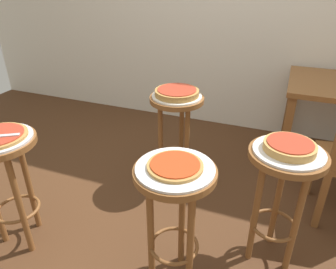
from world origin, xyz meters
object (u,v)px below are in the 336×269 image
Objects in this scene: serving_plate_middle at (175,168)px; stool_middle at (175,202)px; pizza_middle at (175,166)px; stool_rear at (176,121)px; serving_plate_leftside at (289,151)px; serving_plate_rear at (177,96)px; pizza_rear at (177,92)px; stool_foreground at (6,169)px; stool_leftside at (282,183)px; pizza_leftside at (290,146)px.

stool_middle is at bearing -45.00° from serving_plate_middle.
stool_rear is at bearing 109.32° from pizza_middle.
pizza_middle reaches higher than serving_plate_leftside.
stool_rear is 2.02× the size of serving_plate_rear.
serving_plate_middle is at bearing -70.68° from pizza_rear.
pizza_middle is at bearing 4.50° from stool_foreground.
serving_plate_leftside is 0.49× the size of stool_rear.
serving_plate_middle is 0.51× the size of stool_rear.
pizza_rear is at bearing 146.41° from serving_plate_leftside.
serving_plate_middle reaches higher than stool_foreground.
stool_middle is 0.91m from stool_rear.
pizza_middle is at bearing -70.68° from serving_plate_rear.
pizza_rear is (-0.78, 0.52, 0.03)m from serving_plate_leftside.
serving_plate_middle is 0.91m from pizza_rear.
serving_plate_middle is at bearing 135.00° from stool_middle.
pizza_leftside reaches higher than stool_leftside.
stool_foreground is 1.52m from stool_leftside.
stool_middle is 0.62m from serving_plate_leftside.
stool_leftside is 0.19m from serving_plate_leftside.
stool_rear is (-0.30, 0.86, -0.19)m from serving_plate_middle.
pizza_rear reaches higher than stool_leftside.
stool_middle is at bearing -70.68° from stool_rear.
serving_plate_middle is 0.91m from serving_plate_rear.
stool_middle is (0.98, 0.08, 0.00)m from stool_foreground.
pizza_leftside is 0.93m from serving_plate_rear.
serving_plate_rear reaches higher than stool_foreground.
serving_plate_middle is 0.51× the size of stool_leftside.
pizza_leftside is (0.00, 0.00, 0.03)m from serving_plate_leftside.
stool_leftside is 0.22m from pizza_leftside.
serving_plate_leftside is at bearing 0.00° from pizza_leftside.
stool_leftside is (1.46, 0.42, 0.00)m from stool_foreground.
pizza_rear reaches higher than stool_foreground.
stool_rear is 2.30× the size of pizza_rear.
pizza_middle is at bearing -143.96° from stool_leftside.
pizza_leftside is at bearing 36.04° from stool_middle.
pizza_middle is 0.36× the size of stool_rear.
pizza_leftside is at bearing 0.00° from stool_leftside.
pizza_middle is 1.01× the size of pizza_leftside.
serving_plate_middle and serving_plate_rear have the same top height.
stool_middle is 0.94m from pizza_rear.
pizza_leftside reaches higher than stool_rear.
serving_plate_rear is (-0.78, 0.52, 0.19)m from stool_leftside.
serving_plate_middle is 0.59m from serving_plate_leftside.
pizza_rear is at bearing 109.32° from serving_plate_middle.
stool_middle is 1.00× the size of stool_leftside.
stool_rear is at bearing 0.00° from pizza_rear.
serving_plate_rear is (-0.78, 0.52, 0.00)m from serving_plate_leftside.
serving_plate_rear is at bearing 54.03° from stool_foreground.
stool_foreground is 1.18m from pizza_rear.
serving_plate_middle is at bearing -70.68° from stool_rear.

